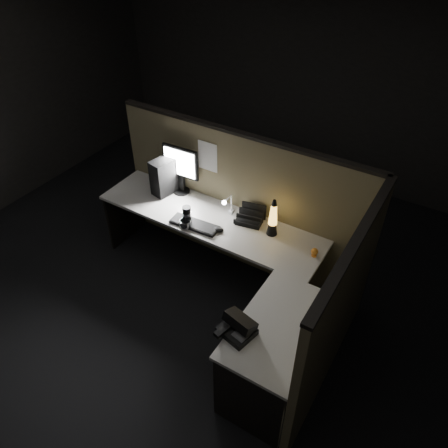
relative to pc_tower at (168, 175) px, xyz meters
The scene contains 17 objects.
floor 1.42m from the pc_tower, 45.69° to the right, with size 6.00×6.00×0.00m, color black.
room_shell 1.29m from the pc_tower, 45.69° to the right, with size 6.00×6.00×6.00m.
partition_back 0.79m from the pc_tower, 11.54° to the left, with size 2.66×0.06×1.50m, color brown.
partition_right 2.20m from the pc_tower, 17.93° to the right, with size 0.06×1.66×1.50m, color brown.
desk 1.12m from the pc_tower, 29.16° to the right, with size 2.60×1.60×0.73m.
pc_tower is the anchor object (origin of this frame).
monitor 0.18m from the pc_tower, 23.06° to the left, with size 0.40×0.17×0.51m.
keyboard 0.68m from the pc_tower, 32.01° to the right, with size 0.47×0.16×0.02m, color black.
mouse 0.87m from the pc_tower, 20.72° to the right, with size 0.10×0.07×0.04m, color black.
clip_lamp 0.75m from the pc_tower, ahead, with size 0.04×0.18×0.23m.
organizer 0.98m from the pc_tower, ahead, with size 0.28×0.25×0.18m.
lava_lamp 1.23m from the pc_tower, ahead, with size 0.10×0.10×0.38m.
travel_mug 0.61m from the pc_tower, 36.50° to the right, with size 0.09×0.09×0.19m, color black.
steel_mug 0.68m from the pc_tower, 39.84° to the right, with size 0.11×0.11×0.09m, color silver.
figurine 1.69m from the pc_tower, ahead, with size 0.06×0.06×0.06m, color orange.
pinned_paper 0.51m from the pc_tower, 16.20° to the left, with size 0.21×0.00×0.30m, color white.
desk_phone 1.93m from the pc_tower, 38.13° to the right, with size 0.28×0.28×0.14m.
Camera 1 is at (1.70, -2.14, 3.33)m, focal length 35.00 mm.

